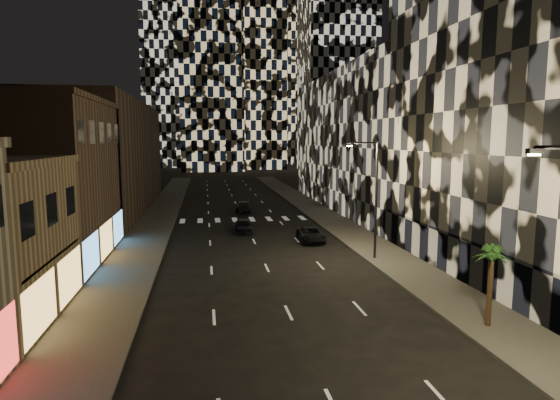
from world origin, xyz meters
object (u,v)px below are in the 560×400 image
object	(u,v)px
streetlight_far	(373,191)
palm_tree	(492,259)
car_dark_oncoming	(244,206)
car_dark_rightlane	(311,235)
car_dark_midlane	(244,226)

from	to	relation	value
streetlight_far	palm_tree	world-z (taller)	streetlight_far
streetlight_far	car_dark_oncoming	size ratio (longest dim) A/B	1.88
car_dark_rightlane	palm_tree	distance (m)	21.28
car_dark_midlane	car_dark_rightlane	size ratio (longest dim) A/B	0.87
streetlight_far	car_dark_rightlane	world-z (taller)	streetlight_far
streetlight_far	car_dark_oncoming	xyz separation A→B (m)	(-7.85, 25.89, -4.66)
streetlight_far	car_dark_oncoming	bearing A→B (deg)	106.88
car_dark_oncoming	palm_tree	world-z (taller)	palm_tree
palm_tree	car_dark_midlane	bearing A→B (deg)	111.16
car_dark_rightlane	palm_tree	world-z (taller)	palm_tree
car_dark_oncoming	palm_tree	xyz separation A→B (m)	(8.92, -39.48, 2.82)
car_dark_oncoming	palm_tree	distance (m)	40.57
palm_tree	car_dark_rightlane	bearing A→B (deg)	101.75
streetlight_far	palm_tree	size ratio (longest dim) A/B	2.21
car_dark_midlane	car_dark_oncoming	size ratio (longest dim) A/B	0.84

